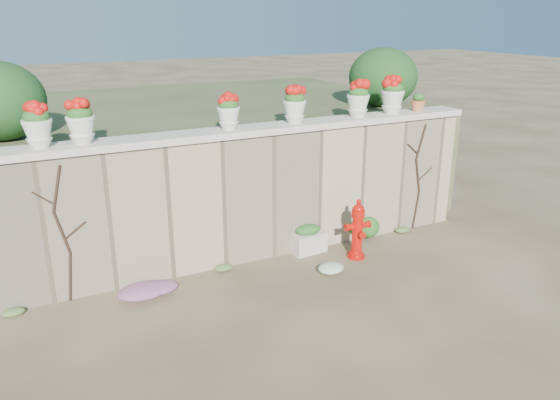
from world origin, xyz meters
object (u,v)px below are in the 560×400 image
planter_box (308,239)px  terracotta_pot (418,103)px  urn_pot_0 (37,125)px  fire_hydrant (357,229)px

planter_box → terracotta_pot: (2.29, 0.26, 2.02)m
urn_pot_0 → planter_box: bearing=-3.9°
planter_box → terracotta_pot: size_ratio=2.00×
planter_box → terracotta_pot: terracotta_pot is taller
urn_pot_0 → terracotta_pot: (6.06, 0.00, -0.15)m
planter_box → urn_pot_0: size_ratio=1.03×
urn_pot_0 → terracotta_pot: size_ratio=1.93×
planter_box → fire_hydrant: bearing=-49.0°
fire_hydrant → terracotta_pot: terracotta_pot is taller
planter_box → urn_pot_0: (-3.77, 0.26, 2.17)m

